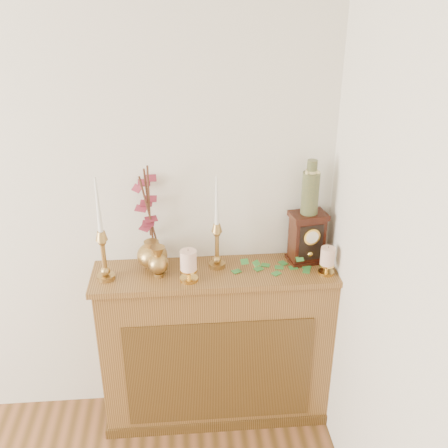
{
  "coord_description": "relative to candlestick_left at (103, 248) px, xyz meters",
  "views": [
    {
      "loc": [
        1.25,
        -0.16,
        2.27
      ],
      "look_at": [
        1.43,
        2.05,
        1.21
      ],
      "focal_mm": 42.0,
      "sensor_mm": 36.0,
      "label": 1
    }
  ],
  "objects": [
    {
      "name": "console_shelf",
      "position": [
        0.54,
        0.03,
        -0.66
      ],
      "size": [
        1.24,
        0.34,
        0.93
      ],
      "color": "brown",
      "rests_on": "ground"
    },
    {
      "name": "candlestick_left",
      "position": [
        0.0,
        0.0,
        0.0
      ],
      "size": [
        0.09,
        0.09,
        0.52
      ],
      "rotation": [
        0.0,
        0.0,
        0.4
      ],
      "color": "#A47C41",
      "rests_on": "console_shelf"
    },
    {
      "name": "candlestick_center",
      "position": [
        0.55,
        0.07,
        -0.01
      ],
      "size": [
        0.08,
        0.08,
        0.49
      ],
      "rotation": [
        0.0,
        0.0,
        0.36
      ],
      "color": "#A47C41",
      "rests_on": "console_shelf"
    },
    {
      "name": "bud_vase",
      "position": [
        0.26,
        0.01,
        -0.09
      ],
      "size": [
        0.1,
        0.1,
        0.16
      ],
      "rotation": [
        0.0,
        0.0,
        0.42
      ],
      "color": "#A47C41",
      "rests_on": "console_shelf"
    },
    {
      "name": "ginger_jar",
      "position": [
        0.21,
        0.13,
        0.08
      ],
      "size": [
        0.22,
        0.24,
        0.56
      ],
      "rotation": [
        0.0,
        0.0,
        -0.32
      ],
      "color": "#A47C41",
      "rests_on": "console_shelf"
    },
    {
      "name": "pillar_candle_left",
      "position": [
        0.4,
        -0.05,
        -0.08
      ],
      "size": [
        0.09,
        0.09,
        0.17
      ],
      "rotation": [
        0.0,
        0.0,
        -0.42
      ],
      "color": "gold",
      "rests_on": "console_shelf"
    },
    {
      "name": "pillar_candle_right",
      "position": [
        1.08,
        -0.04,
        -0.09
      ],
      "size": [
        0.08,
        0.08,
        0.15
      ],
      "rotation": [
        0.0,
        0.0,
        -0.22
      ],
      "color": "gold",
      "rests_on": "console_shelf"
    },
    {
      "name": "ivy_garland",
      "position": [
        0.83,
        0.03,
        -0.16
      ],
      "size": [
        0.37,
        0.13,
        0.07
      ],
      "rotation": [
        0.0,
        0.0,
        0.35
      ],
      "color": "#2B6F2A",
      "rests_on": "console_shelf"
    },
    {
      "name": "mantel_clock",
      "position": [
        1.01,
        0.09,
        -0.04
      ],
      "size": [
        0.2,
        0.16,
        0.27
      ],
      "rotation": [
        0.0,
        0.0,
        0.17
      ],
      "color": "black",
      "rests_on": "console_shelf"
    },
    {
      "name": "ceramic_vase",
      "position": [
        1.01,
        0.09,
        0.22
      ],
      "size": [
        0.09,
        0.09,
        0.27
      ],
      "rotation": [
        0.0,
        0.0,
        0.17
      ],
      "color": "#1B372C",
      "rests_on": "mantel_clock"
    }
  ]
}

